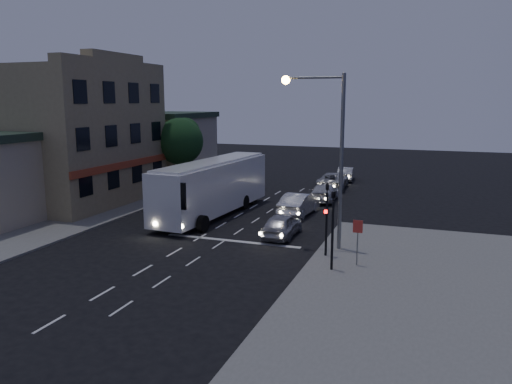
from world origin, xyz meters
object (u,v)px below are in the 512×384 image
at_px(car_sedan_b, 324,193).
at_px(car_sedan_c, 333,180).
at_px(street_tree, 180,139).
at_px(tour_bus, 213,186).
at_px(car_suv, 282,225).
at_px(traffic_signal_main, 327,211).
at_px(streetlight, 329,141).
at_px(car_sedan_a, 299,204).
at_px(regulatory_sign, 358,235).
at_px(traffic_signal_side, 333,221).
at_px(car_extra, 346,174).

distance_m(car_sedan_b, car_sedan_c, 5.85).
bearing_deg(car_sedan_c, street_tree, 21.62).
bearing_deg(tour_bus, car_sedan_c, 70.63).
distance_m(car_suv, traffic_signal_main, 4.75).
distance_m(traffic_signal_main, street_tree, 21.38).
height_order(tour_bus, car_sedan_c, tour_bus).
relative_size(tour_bus, car_sedan_b, 2.70).
relative_size(streetlight, street_tree, 1.45).
bearing_deg(car_sedan_a, regulatory_sign, 123.07).
height_order(traffic_signal_main, streetlight, streetlight).
xyz_separation_m(car_suv, car_sedan_c, (-0.37, 16.90, 0.03)).
bearing_deg(car_suv, car_sedan_a, -85.17).
distance_m(car_sedan_b, traffic_signal_side, 16.62).
distance_m(car_sedan_c, regulatory_sign, 21.62).
bearing_deg(streetlight, car_extra, 97.37).
xyz_separation_m(tour_bus, regulatory_sign, (10.95, -7.69, -0.45)).
height_order(tour_bus, streetlight, streetlight).
relative_size(car_suv, traffic_signal_side, 0.99).
distance_m(car_sedan_b, regulatory_sign, 15.89).
height_order(car_sedan_a, car_sedan_c, car_sedan_a).
xyz_separation_m(car_sedan_b, regulatory_sign, (4.81, -15.12, 0.93)).
relative_size(traffic_signal_side, regulatory_sign, 1.86).
xyz_separation_m(car_sedan_c, streetlight, (3.34, -18.50, 5.01)).
distance_m(car_sedan_c, car_extra, 4.85).
bearing_deg(regulatory_sign, street_tree, 138.92).
bearing_deg(streetlight, regulatory_sign, -51.25).
distance_m(car_sedan_b, street_tree, 13.26).
distance_m(tour_bus, traffic_signal_side, 13.19).
xyz_separation_m(traffic_signal_main, regulatory_sign, (1.70, -1.01, -0.82)).
xyz_separation_m(tour_bus, car_sedan_a, (5.51, 2.12, -1.27)).
xyz_separation_m(tour_bus, car_sedan_b, (6.13, 7.43, -1.38)).
xyz_separation_m(car_suv, streetlight, (2.97, -1.60, 5.04)).
relative_size(car_extra, streetlight, 0.45).
relative_size(tour_bus, car_sedan_a, 2.67).
xyz_separation_m(car_extra, traffic_signal_main, (3.28, -24.77, 1.75)).
xyz_separation_m(tour_bus, traffic_signal_side, (9.95, -8.65, 0.38)).
bearing_deg(car_extra, streetlight, 92.01).
bearing_deg(traffic_signal_side, car_sedan_b, 103.34).
relative_size(car_suv, car_sedan_a, 0.87).
height_order(car_sedan_a, car_extra, car_sedan_a).
distance_m(car_sedan_b, streetlight, 13.95).
height_order(tour_bus, regulatory_sign, tour_bus).
relative_size(tour_bus, traffic_signal_main, 3.04).
relative_size(tour_bus, street_tree, 2.01).
xyz_separation_m(regulatory_sign, street_tree, (-17.51, 15.26, 2.90)).
relative_size(traffic_signal_side, streetlight, 0.46).
bearing_deg(tour_bus, street_tree, 134.64).
relative_size(car_extra, street_tree, 0.66).
bearing_deg(tour_bus, traffic_signal_main, -32.09).
relative_size(car_suv, traffic_signal_main, 0.99).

